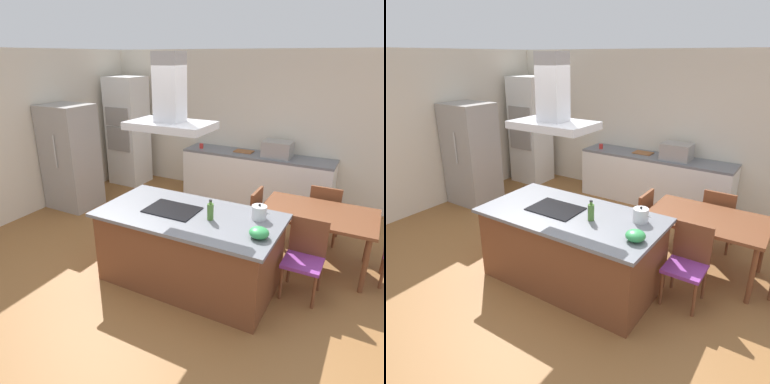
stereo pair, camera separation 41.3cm
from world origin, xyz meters
The scene contains 19 objects.
ground centered at (0.00, 1.50, 0.00)m, with size 16.00×16.00×0.00m, color #936033.
wall_back centered at (0.00, 3.25, 1.35)m, with size 7.20×0.10×2.70m, color beige.
wall_left centered at (-3.45, 1.00, 1.35)m, with size 0.10×8.80×2.70m, color beige.
kitchen_island centered at (0.00, 0.00, 0.45)m, with size 2.10×1.11×0.90m.
cooktop centered at (-0.22, 0.00, 0.91)m, with size 0.60×0.44×0.01m, color black.
tea_kettle centered at (0.74, 0.25, 0.98)m, with size 0.22×0.17×0.18m.
olive_oil_bottle centered at (0.28, -0.02, 1.00)m, with size 0.07×0.07×0.23m.
mixing_bowl centered at (0.88, -0.17, 0.96)m, with size 0.20×0.20×0.11m, color #33934C.
back_counter centered at (-0.16, 2.88, 0.45)m, with size 2.76×0.62×0.90m.
countertop_microwave centered at (0.21, 2.88, 1.04)m, with size 0.50×0.38×0.28m, color #9E9993.
coffee_mug_red centered at (-1.26, 2.80, 0.95)m, with size 0.08×0.08×0.09m, color red.
cutting_board centered at (-0.43, 2.93, 0.91)m, with size 0.34×0.24×0.02m, color #995B33.
wall_oven_stack centered at (-2.90, 2.65, 1.10)m, with size 0.70×0.66×2.20m.
refrigerator centered at (-2.98, 1.10, 0.91)m, with size 0.80×0.73×1.82m.
dining_table centered at (1.25, 1.11, 0.67)m, with size 1.40×0.90×0.75m.
chair_facing_back_wall centered at (1.25, 1.78, 0.51)m, with size 0.42×0.42×0.89m.
chair_facing_island centered at (1.25, 0.45, 0.51)m, with size 0.42×0.42×0.89m.
chair_at_left_end centered at (0.33, 1.11, 0.51)m, with size 0.42×0.42×0.89m.
range_hood centered at (-0.22, 0.00, 2.10)m, with size 0.90×0.55×0.78m.
Camera 1 is at (1.78, -3.24, 2.59)m, focal length 33.32 mm.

